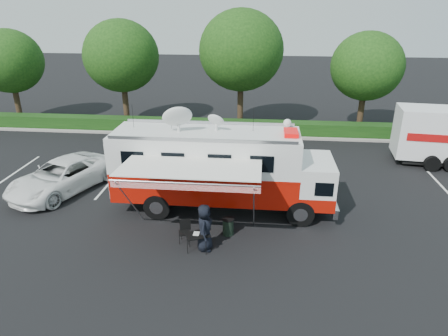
# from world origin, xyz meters

# --- Properties ---
(ground_plane) EXTENTS (120.00, 120.00, 0.00)m
(ground_plane) POSITION_xyz_m (0.00, 0.00, 0.00)
(ground_plane) COLOR black
(ground_plane) RESTS_ON ground
(back_border) EXTENTS (60.00, 6.14, 8.87)m
(back_border) POSITION_xyz_m (1.14, 12.90, 5.00)
(back_border) COLOR #9E998E
(back_border) RESTS_ON ground_plane
(stall_lines) EXTENTS (24.12, 5.50, 0.01)m
(stall_lines) POSITION_xyz_m (-0.50, 3.00, 0.00)
(stall_lines) COLOR silver
(stall_lines) RESTS_ON ground_plane
(command_truck) EXTENTS (10.15, 2.79, 4.88)m
(command_truck) POSITION_xyz_m (-0.09, -0.00, 2.09)
(command_truck) COLOR black
(command_truck) RESTS_ON ground_plane
(awning) EXTENTS (5.54, 2.85, 3.34)m
(awning) POSITION_xyz_m (-1.00, -2.90, 3.14)
(awning) COLOR white
(awning) RESTS_ON ground_plane
(white_suv) EXTENTS (4.74, 6.48, 1.64)m
(white_suv) POSITION_xyz_m (-8.55, 1.14, 0.00)
(white_suv) COLOR white
(white_suv) RESTS_ON ground_plane
(person) EXTENTS (0.65, 0.98, 1.97)m
(person) POSITION_xyz_m (-0.37, -3.46, 0.00)
(person) COLOR black
(person) RESTS_ON ground_plane
(folding_table) EXTENTS (1.08, 0.95, 0.76)m
(folding_table) POSITION_xyz_m (-0.64, -3.62, 0.71)
(folding_table) COLOR black
(folding_table) RESTS_ON ground_plane
(folding_chair) EXTENTS (0.56, 0.59, 0.96)m
(folding_chair) POSITION_xyz_m (-1.27, -2.95, 0.57)
(folding_chair) COLOR black
(folding_chair) RESTS_ON ground_plane
(trash_bin) EXTENTS (0.50, 0.50, 0.76)m
(trash_bin) POSITION_xyz_m (0.45, -2.28, 0.38)
(trash_bin) COLOR black
(trash_bin) RESTS_ON ground_plane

